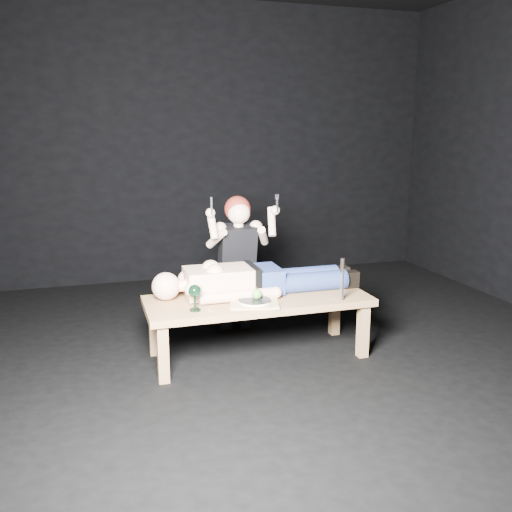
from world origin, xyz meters
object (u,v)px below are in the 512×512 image
object	(u,v)px
serving_tray	(254,304)
carving_knife	(342,279)
table	(258,327)
lying_man	(259,276)
kneeling_woman	(235,262)
goblet	(195,298)

from	to	relation	value
serving_tray	carving_knife	bearing A→B (deg)	-6.48
table	lying_man	size ratio (longest dim) A/B	1.02
carving_knife	lying_man	bearing A→B (deg)	144.64
serving_tray	carving_knife	distance (m)	0.65
table	carving_knife	size ratio (longest dim) A/B	5.30
lying_man	serving_tray	distance (m)	0.33
table	carving_knife	bearing A→B (deg)	-22.73
lying_man	kneeling_woman	size ratio (longest dim) A/B	1.36
lying_man	serving_tray	size ratio (longest dim) A/B	4.74
kneeling_woman	serving_tray	world-z (taller)	kneeling_woman
goblet	carving_knife	bearing A→B (deg)	-3.80
lying_man	goblet	size ratio (longest dim) A/B	8.75
kneeling_woman	carving_knife	xyz separation A→B (m)	(0.57, -0.82, 0.02)
lying_man	carving_knife	size ratio (longest dim) A/B	5.18
goblet	kneeling_woman	bearing A→B (deg)	57.25
serving_tray	goblet	xyz separation A→B (m)	(-0.42, -0.00, 0.08)
carving_knife	goblet	bearing A→B (deg)	176.13
table	serving_tray	xyz separation A→B (m)	(-0.08, -0.16, 0.24)
lying_man	serving_tray	world-z (taller)	lying_man
kneeling_woman	goblet	distance (m)	0.89
serving_tray	table	bearing A→B (deg)	64.55
serving_tray	carving_knife	size ratio (longest dim) A/B	1.09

